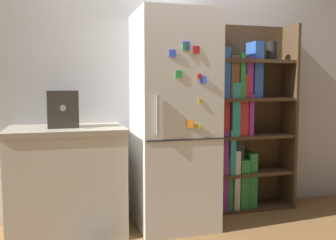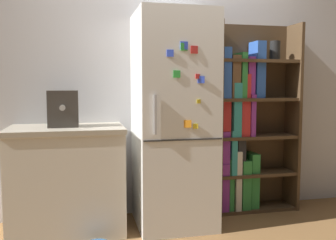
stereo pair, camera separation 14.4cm
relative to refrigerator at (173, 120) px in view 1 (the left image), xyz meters
The scene contains 6 objects.
ground_plane 0.91m from the refrigerator, 89.99° to the right, with size 16.00×16.00×0.00m, color olive.
wall_back 0.53m from the refrigerator, 90.00° to the left, with size 8.00×0.05×2.60m.
refrigerator is the anchor object (origin of this frame).
bookshelf 0.78m from the refrigerator, 15.51° to the left, with size 0.82×0.30×1.79m.
kitchen_counter 1.01m from the refrigerator, behind, with size 0.92×0.62×0.87m.
espresso_machine 0.92m from the refrigerator, behind, with size 0.24×0.29×0.29m.
Camera 1 is at (-0.90, -2.95, 1.20)m, focal length 40.00 mm.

